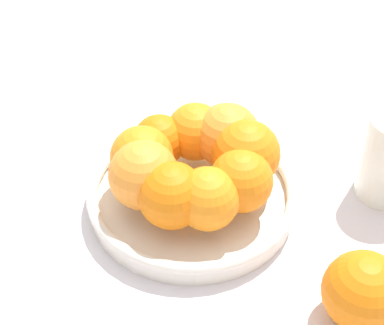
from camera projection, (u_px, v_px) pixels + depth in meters
name	position (u px, v px, depth m)	size (l,w,h in m)	color
ground_plane	(192.00, 205.00, 0.79)	(4.00, 4.00, 0.00)	silver
fruit_bowl	(192.00, 195.00, 0.78)	(0.25, 0.25, 0.03)	silver
orange_pile	(195.00, 162.00, 0.74)	(0.20, 0.19, 0.08)	orange
stray_orange	(363.00, 291.00, 0.64)	(0.08, 0.08, 0.08)	orange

